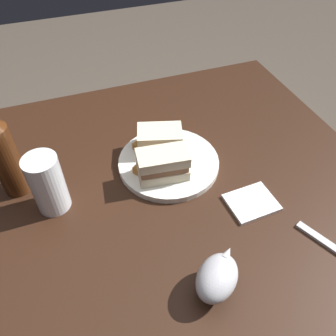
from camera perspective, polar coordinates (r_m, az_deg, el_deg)
The scene contains 15 objects.
ground_plane at distance 1.43m, azimuth -0.07°, elevation -22.20°, with size 6.00×6.00×0.00m, color #4C4238.
dining_table at distance 1.11m, azimuth -0.09°, elevation -15.38°, with size 1.06×0.97×0.70m, color black.
plate at distance 0.88m, azimuth 0.11°, elevation 0.93°, with size 0.26×0.26×0.02m, color silver.
sandwich_half_left at distance 0.89m, azimuth -1.38°, elevation 4.90°, with size 0.13×0.11×0.06m.
sandwich_half_right at distance 0.81m, azimuth -1.09°, elevation 0.53°, with size 0.13×0.08×0.07m.
potato_wedge_front at distance 0.86m, azimuth -3.11°, elevation 1.49°, with size 0.05×0.02×0.01m, color #AD702D.
potato_wedge_middle at distance 0.84m, azimuth -4.67°, elevation 0.04°, with size 0.04×0.02×0.02m, color #AD702D.
potato_wedge_back at distance 0.90m, azimuth -4.40°, elevation 4.13°, with size 0.05×0.02×0.02m, color #AD702D.
potato_wedge_left_edge at distance 0.84m, azimuth -3.43°, elevation 0.10°, with size 0.04×0.02×0.02m, color #B77F33.
potato_wedge_right_edge at distance 0.85m, azimuth -3.04°, elevation 0.57°, with size 0.05×0.02×0.02m, color #AD702D.
pint_glass at distance 0.79m, azimuth -19.42°, elevation -2.99°, with size 0.07×0.07×0.15m.
gravy_boat at distance 0.65m, azimuth 8.14°, elevation -17.75°, with size 0.12×0.12×0.07m.
cider_bottle at distance 0.83m, azimuth -25.96°, elevation 2.09°, with size 0.06×0.06×0.28m.
napkin at distance 0.82m, azimuth 13.85°, elevation -5.64°, with size 0.11×0.09×0.01m, color white.
fork at distance 0.80m, azimuth 26.41°, elevation -12.20°, with size 0.18×0.02×0.01m, color silver.
Camera 1 is at (-0.18, -0.51, 1.32)m, focal length 36.28 mm.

